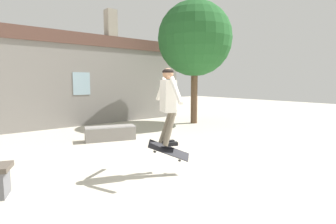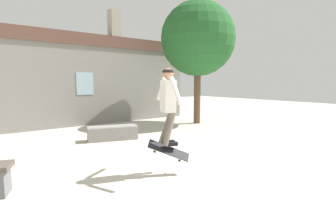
{
  "view_description": "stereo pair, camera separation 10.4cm",
  "coord_description": "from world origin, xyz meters",
  "px_view_note": "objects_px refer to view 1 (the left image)",
  "views": [
    {
      "loc": [
        -3.75,
        -3.13,
        1.81
      ],
      "look_at": [
        -0.55,
        0.77,
        1.22
      ],
      "focal_mm": 28.0,
      "sensor_mm": 36.0,
      "label": 1
    },
    {
      "loc": [
        -3.67,
        -3.2,
        1.81
      ],
      "look_at": [
        -0.55,
        0.77,
        1.22
      ],
      "focal_mm": 28.0,
      "sensor_mm": 36.0,
      "label": 2
    }
  ],
  "objects_px": {
    "skate_ledge": "(110,133)",
    "tree_right": "(195,39)",
    "skateboard_flipping": "(169,151)",
    "skater": "(168,100)"
  },
  "relations": [
    {
      "from": "skate_ledge",
      "to": "tree_right",
      "type": "bearing_deg",
      "value": 27.72
    },
    {
      "from": "skateboard_flipping",
      "to": "skater",
      "type": "bearing_deg",
      "value": 93.26
    },
    {
      "from": "skater",
      "to": "skate_ledge",
      "type": "bearing_deg",
      "value": 100.42
    },
    {
      "from": "tree_right",
      "to": "skateboard_flipping",
      "type": "height_order",
      "value": "tree_right"
    },
    {
      "from": "skate_ledge",
      "to": "skateboard_flipping",
      "type": "xyz_separation_m",
      "value": [
        -0.51,
        -3.46,
        0.25
      ]
    },
    {
      "from": "skater",
      "to": "skateboard_flipping",
      "type": "xyz_separation_m",
      "value": [
        -0.04,
        -0.07,
        -0.99
      ]
    },
    {
      "from": "tree_right",
      "to": "skate_ledge",
      "type": "xyz_separation_m",
      "value": [
        -4.39,
        -0.76,
        -3.37
      ]
    },
    {
      "from": "skate_ledge",
      "to": "skateboard_flipping",
      "type": "bearing_deg",
      "value": -80.44
    },
    {
      "from": "tree_right",
      "to": "skater",
      "type": "bearing_deg",
      "value": -139.54
    },
    {
      "from": "skate_ledge",
      "to": "skater",
      "type": "height_order",
      "value": "skater"
    }
  ]
}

